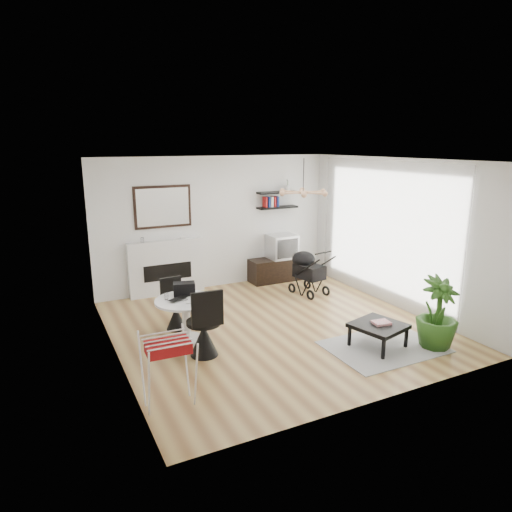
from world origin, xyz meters
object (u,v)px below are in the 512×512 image
fireplace (166,261)px  tv_console (279,269)px  drying_rack (168,370)px  coffee_table (378,327)px  stroller (307,274)px  dining_table (186,314)px  crt_tv (282,246)px  potted_plant (438,313)px

fireplace → tv_console: size_ratio=1.62×
drying_rack → coffee_table: bearing=4.7°
stroller → fireplace: bearing=144.0°
dining_table → coffee_table: (2.47, -1.45, -0.12)m
fireplace → drying_rack: (-1.08, -3.93, -0.24)m
tv_console → stroller: 1.04m
crt_tv → drying_rack: bearing=-133.8°
drying_rack → stroller: stroller is taller
crt_tv → tv_console: bearing=176.7°
drying_rack → dining_table: bearing=67.6°
stroller → coffee_table: size_ratio=1.13×
tv_console → crt_tv: size_ratio=2.25×
tv_console → dining_table: bearing=-142.5°
fireplace → dining_table: 2.37m
dining_table → potted_plant: bearing=-29.4°
crt_tv → dining_table: size_ratio=0.64×
stroller → coffee_table: 2.62m
dining_table → potted_plant: (3.24, -1.82, 0.09)m
dining_table → potted_plant: potted_plant is taller
tv_console → crt_tv: (0.06, -0.00, 0.51)m
dining_table → drying_rack: size_ratio=1.10×
drying_rack → tv_console: bearing=48.8°
dining_table → fireplace: bearing=81.3°
fireplace → coffee_table: 4.35m
stroller → potted_plant: potted_plant is taller
dining_table → coffee_table: bearing=-30.4°
tv_console → crt_tv: 0.51m
drying_rack → potted_plant: 3.97m
dining_table → stroller: stroller is taller
crt_tv → dining_table: bearing=-143.1°
tv_console → stroller: (0.07, -1.03, 0.16)m
fireplace → dining_table: bearing=-98.7°
tv_console → stroller: size_ratio=1.41×
tv_console → drying_rack: drying_rack is taller
coffee_table → potted_plant: 0.88m
dining_table → stroller: 3.10m
dining_table → drying_rack: (-0.72, -1.59, -0.00)m
tv_console → dining_table: size_ratio=1.45×
crt_tv → coffee_table: size_ratio=0.71×
fireplace → potted_plant: size_ratio=2.02×
tv_console → potted_plant: potted_plant is taller
dining_table → drying_rack: drying_rack is taller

